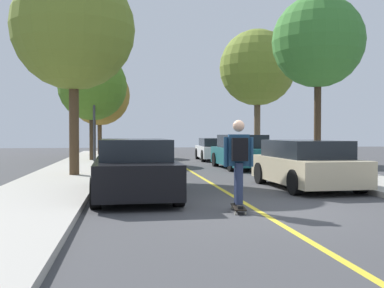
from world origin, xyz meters
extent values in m
plane|color=#424244|center=(0.00, 0.00, 0.00)|extent=(80.00, 80.00, 0.00)
cube|color=#ADA89E|center=(-4.64, 0.00, 0.07)|extent=(2.43, 56.00, 0.14)
cube|color=gold|center=(0.00, 4.00, 0.00)|extent=(0.12, 39.20, 0.01)
cube|color=black|center=(-2.38, 2.11, 0.54)|extent=(1.94, 4.29, 0.73)
cube|color=black|center=(-2.39, 2.34, 1.15)|extent=(1.68, 2.76, 0.48)
cylinder|color=black|center=(-1.49, 0.71, 0.32)|extent=(0.24, 0.65, 0.64)
cylinder|color=black|center=(-3.19, 0.67, 0.32)|extent=(0.24, 0.65, 0.64)
cylinder|color=black|center=(-1.57, 3.56, 0.32)|extent=(0.24, 0.65, 0.64)
cylinder|color=black|center=(-3.27, 3.51, 0.32)|extent=(0.24, 0.65, 0.64)
cube|color=#B7B7BC|center=(-2.38, 8.98, 0.49)|extent=(1.99, 4.54, 0.61)
cube|color=black|center=(-2.38, 8.94, 1.01)|extent=(1.70, 2.62, 0.44)
cylinder|color=black|center=(-1.47, 7.47, 0.32)|extent=(0.24, 0.65, 0.64)
cylinder|color=black|center=(-3.18, 7.41, 0.32)|extent=(0.24, 0.65, 0.64)
cylinder|color=black|center=(-1.58, 10.55, 0.32)|extent=(0.24, 0.65, 0.64)
cylinder|color=black|center=(-3.29, 10.48, 0.32)|extent=(0.24, 0.65, 0.64)
cube|color=#BCAD89|center=(2.38, 3.38, 0.52)|extent=(2.00, 4.12, 0.68)
cube|color=black|center=(2.38, 3.45, 1.09)|extent=(1.73, 2.78, 0.48)
cylinder|color=black|center=(1.46, 4.67, 0.32)|extent=(0.24, 0.65, 0.64)
cylinder|color=black|center=(3.19, 4.74, 0.32)|extent=(0.24, 0.65, 0.64)
cylinder|color=black|center=(1.57, 2.03, 0.32)|extent=(0.24, 0.65, 0.64)
cylinder|color=black|center=(3.30, 2.09, 0.32)|extent=(0.24, 0.65, 0.64)
cube|color=#196066|center=(2.38, 10.53, 0.54)|extent=(1.95, 4.30, 0.72)
cube|color=black|center=(2.38, 10.55, 1.18)|extent=(1.68, 2.63, 0.56)
cylinder|color=black|center=(1.49, 11.92, 0.32)|extent=(0.24, 0.65, 0.64)
cylinder|color=black|center=(3.17, 11.98, 0.32)|extent=(0.24, 0.65, 0.64)
cylinder|color=black|center=(1.59, 9.08, 0.32)|extent=(0.24, 0.65, 0.64)
cylinder|color=black|center=(3.27, 9.14, 0.32)|extent=(0.24, 0.65, 0.64)
cube|color=white|center=(2.38, 16.59, 0.49)|extent=(1.93, 4.10, 0.62)
cube|color=black|center=(2.38, 16.47, 1.02)|extent=(1.66, 2.50, 0.45)
cylinder|color=black|center=(1.59, 17.95, 0.32)|extent=(0.24, 0.65, 0.64)
cylinder|color=black|center=(3.26, 17.89, 0.32)|extent=(0.24, 0.65, 0.64)
cylinder|color=black|center=(1.50, 15.30, 0.32)|extent=(0.24, 0.65, 0.64)
cylinder|color=black|center=(3.17, 15.24, 0.32)|extent=(0.24, 0.65, 0.64)
cylinder|color=#4C3823|center=(-4.30, 7.00, 1.99)|extent=(0.33, 0.33, 3.69)
sphere|color=olive|center=(-4.30, 7.00, 5.03)|extent=(4.09, 4.09, 4.09)
cylinder|color=#3D2D1E|center=(-4.30, 15.64, 1.53)|extent=(0.33, 0.33, 2.78)
sphere|color=#4C7A23|center=(-4.30, 15.64, 3.98)|extent=(3.57, 3.57, 3.57)
cylinder|color=#4C3823|center=(-4.30, 22.11, 1.48)|extent=(0.28, 0.28, 2.68)
sphere|color=olive|center=(-4.30, 22.11, 4.03)|extent=(3.98, 3.98, 3.98)
cylinder|color=#3D2D1E|center=(4.30, 7.04, 2.10)|extent=(0.25, 0.25, 3.92)
sphere|color=#3D7F33|center=(4.30, 7.04, 4.84)|extent=(3.31, 3.31, 3.31)
cylinder|color=brown|center=(4.30, 14.80, 1.98)|extent=(0.33, 0.33, 3.68)
sphere|color=olive|center=(4.30, 14.80, 5.00)|extent=(4.00, 4.00, 4.00)
cylinder|color=#38383D|center=(-4.13, 14.30, 2.68)|extent=(0.12, 0.12, 5.07)
cube|color=#EAE5C6|center=(-4.13, 14.30, 5.33)|extent=(0.36, 0.24, 0.20)
cube|color=black|center=(-0.40, -0.10, 0.09)|extent=(0.32, 0.86, 0.02)
cylinder|color=beige|center=(-0.46, 0.25, 0.03)|extent=(0.03, 0.06, 0.06)
cylinder|color=beige|center=(-0.27, 0.22, 0.03)|extent=(0.03, 0.06, 0.06)
cylinder|color=beige|center=(-0.54, -0.43, 0.03)|extent=(0.03, 0.06, 0.06)
cylinder|color=beige|center=(-0.35, -0.45, 0.03)|extent=(0.03, 0.06, 0.06)
cube|color=#99999E|center=(-0.36, 0.24, 0.07)|extent=(0.10, 0.05, 0.02)
cube|color=#99999E|center=(-0.45, -0.44, 0.07)|extent=(0.10, 0.05, 0.02)
cube|color=black|center=(-0.38, 0.12, 0.13)|extent=(0.13, 0.27, 0.06)
cube|color=black|center=(-0.43, -0.32, 0.13)|extent=(0.13, 0.27, 0.06)
cylinder|color=#283351|center=(-0.39, 0.02, 0.56)|extent=(0.17, 0.17, 0.80)
cylinder|color=#283351|center=(-0.42, -0.22, 0.56)|extent=(0.17, 0.17, 0.80)
cube|color=navy|center=(-0.40, -0.10, 1.21)|extent=(0.42, 0.27, 0.61)
sphere|color=tan|center=(-0.40, -0.10, 1.68)|extent=(0.23, 0.23, 0.23)
cylinder|color=navy|center=(-0.65, -0.07, 1.17)|extent=(0.10, 0.10, 0.58)
cylinder|color=navy|center=(-0.16, -0.13, 1.17)|extent=(0.10, 0.10, 0.58)
cube|color=black|center=(-0.43, -0.30, 1.23)|extent=(0.32, 0.22, 0.44)
camera|label=1|loc=(-2.57, -8.84, 1.54)|focal=43.11mm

